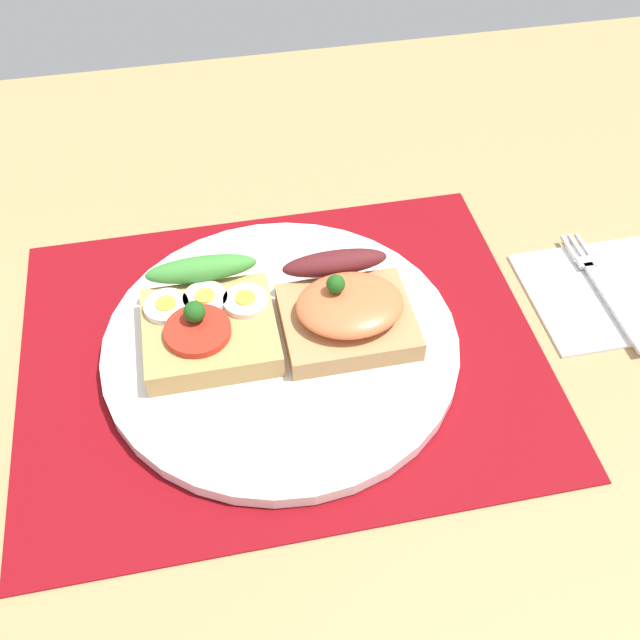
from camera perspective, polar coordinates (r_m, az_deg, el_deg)
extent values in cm
cube|color=tan|center=(58.31, -2.90, -3.40)|extent=(120.00, 90.00, 3.20)
cube|color=maroon|center=(56.95, -2.96, -2.30)|extent=(39.04, 31.11, 0.30)
cylinder|color=white|center=(56.41, -2.99, -1.84)|extent=(26.74, 26.74, 1.11)
cube|color=tan|center=(55.65, -8.38, -0.91)|extent=(9.68, 8.86, 2.00)
cylinder|color=red|center=(54.32, -9.36, -0.60)|extent=(4.81, 4.81, 0.60)
ellipsoid|color=#408E37|center=(57.67, -9.06, 3.88)|extent=(8.52, 2.20, 1.80)
sphere|color=#1E5919|center=(53.91, -9.57, 0.63)|extent=(1.60, 1.60, 1.60)
cylinder|color=white|center=(56.26, -11.65, 1.04)|extent=(3.35, 3.35, 0.50)
cylinder|color=yellow|center=(56.03, -11.70, 1.27)|extent=(1.51, 1.51, 0.16)
cylinder|color=white|center=(56.29, -8.75, 1.62)|extent=(3.35, 3.35, 0.50)
cylinder|color=yellow|center=(56.05, -8.78, 1.86)|extent=(1.51, 1.51, 0.16)
cylinder|color=white|center=(55.76, -5.71, 1.47)|extent=(3.35, 3.35, 0.50)
cylinder|color=yellow|center=(55.52, -5.74, 1.70)|extent=(1.51, 1.51, 0.16)
cube|color=tan|center=(56.02, 2.08, -0.05)|extent=(9.74, 8.23, 1.74)
ellipsoid|color=#F26C3D|center=(54.94, 2.19, 1.51)|extent=(7.99, 6.58, 1.90)
ellipsoid|color=#581C1F|center=(57.82, 1.14, 4.39)|extent=(8.28, 2.20, 1.80)
sphere|color=#1E5919|center=(53.77, 1.21, 2.77)|extent=(1.40, 1.40, 1.40)
cube|color=white|center=(65.15, 21.01, 2.03)|extent=(12.56, 11.42, 0.60)
cube|color=#B7B7BC|center=(63.54, 21.54, 1.02)|extent=(0.80, 9.81, 0.32)
cube|color=#B7B7BC|center=(66.50, 19.67, 4.18)|extent=(1.50, 1.20, 0.32)
cube|color=#B7B7BC|center=(67.43, 18.49, 5.28)|extent=(0.32, 2.80, 0.32)
cube|color=#B7B7BC|center=(67.72, 18.98, 5.34)|extent=(0.32, 2.80, 0.32)
cube|color=#B7B7BC|center=(68.02, 19.46, 5.40)|extent=(0.32, 2.80, 0.32)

